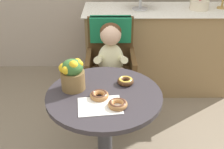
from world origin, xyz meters
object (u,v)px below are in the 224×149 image
Objects in this scene: seated_child at (111,58)px; donut_mid at (126,81)px; cafe_table at (105,120)px; donut_front at (118,104)px; wicker_chair at (111,55)px; round_layer_cake at (199,5)px; donut_side at (99,95)px; flower_vase at (72,73)px.

seated_child is 0.49m from donut_mid.
donut_front is at bearing -61.03° from cafe_table.
wicker_chair is 1.08m from round_layer_cake.
donut_front is at bearing -40.94° from donut_side.
seated_child is 0.74m from donut_front.
wicker_chair is 8.43× the size of donut_front.
donut_mid is at bearing 9.64° from flower_vase.
donut_mid is at bearing -78.96° from seated_child.
donut_side is (-0.11, 0.09, 0.00)m from donut_front.
donut_mid is (0.09, -0.64, 0.10)m from wicker_chair.
flower_vase is (-0.24, -0.69, 0.19)m from wicker_chair.
seated_child is at bearing 92.71° from donut_front.
donut_mid is at bearing 45.13° from donut_side.
cafe_table is 0.75× the size of wicker_chair.
cafe_table is 0.38m from flower_vase.
donut_side is 0.55× the size of flower_vase.
seated_child is 6.42× the size of donut_side.
seated_child reaches higher than donut_front.
donut_side is 1.66m from round_layer_cake.
donut_mid is (0.14, 0.12, 0.23)m from cafe_table.
donut_front is at bearing -102.80° from donut_mid.
donut_mid is 0.58× the size of round_layer_cake.
seated_child is 0.66m from donut_side.
cafe_table is at bearing -17.03° from flower_vase.
donut_front is 1.00× the size of donut_side.
seated_child is at bearing 101.04° from donut_mid.
donut_front is 0.27m from donut_mid.
donut_front is (0.04, -0.74, 0.06)m from seated_child.
flower_vase reaches higher than donut_side.
flower_vase is (-0.17, 0.11, 0.09)m from donut_side.
donut_front is at bearing -121.17° from round_layer_cake.
round_layer_cake is (0.80, 1.16, 0.20)m from donut_mid.
seated_child is (0.04, 0.60, 0.17)m from cafe_table.
wicker_chair is at bearing 90.00° from seated_child.
donut_mid is 0.52× the size of flower_vase.
flower_vase is at bearing 143.59° from donut_front.
wicker_chair is 0.90m from donut_front.
donut_front is 1.06× the size of donut_mid.
wicker_chair is 8.43× the size of donut_side.
wicker_chair is 0.81m from donut_side.
cafe_table is 6.36× the size of donut_front.
wicker_chair is 0.16m from seated_child.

